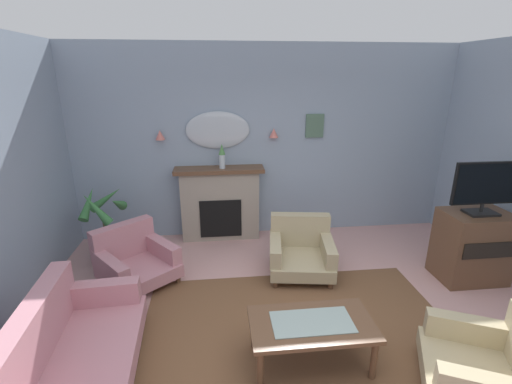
# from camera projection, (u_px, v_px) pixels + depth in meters

# --- Properties ---
(floor) EXTENTS (6.89, 6.64, 0.10)m
(floor) POSITION_uv_depth(u_px,v_px,m) (306.00, 360.00, 3.37)
(floor) COLOR #C6938E
(floor) RESTS_ON ground
(wall_back) EXTENTS (6.89, 0.10, 2.96)m
(wall_back) POSITION_uv_depth(u_px,v_px,m) (266.00, 143.00, 5.59)
(wall_back) COLOR #8C9EB2
(wall_back) RESTS_ON ground
(patterned_rug) EXTENTS (3.20, 2.40, 0.01)m
(patterned_rug) POSITION_uv_depth(u_px,v_px,m) (301.00, 340.00, 3.54)
(patterned_rug) COLOR brown
(patterned_rug) RESTS_ON ground
(fireplace) EXTENTS (1.36, 0.36, 1.16)m
(fireplace) POSITION_uv_depth(u_px,v_px,m) (220.00, 204.00, 5.59)
(fireplace) COLOR gray
(fireplace) RESTS_ON ground
(mantel_vase_centre) EXTENTS (0.10, 0.10, 0.37)m
(mantel_vase_centre) POSITION_uv_depth(u_px,v_px,m) (222.00, 155.00, 5.32)
(mantel_vase_centre) COLOR silver
(mantel_vase_centre) RESTS_ON fireplace
(wall_mirror) EXTENTS (0.96, 0.06, 0.56)m
(wall_mirror) POSITION_uv_depth(u_px,v_px,m) (218.00, 130.00, 5.36)
(wall_mirror) COLOR #B2BCC6
(wall_sconce_left) EXTENTS (0.14, 0.14, 0.14)m
(wall_sconce_left) POSITION_uv_depth(u_px,v_px,m) (160.00, 135.00, 5.24)
(wall_sconce_left) COLOR #D17066
(wall_sconce_right) EXTENTS (0.14, 0.14, 0.14)m
(wall_sconce_right) POSITION_uv_depth(u_px,v_px,m) (274.00, 133.00, 5.42)
(wall_sconce_right) COLOR #D17066
(framed_picture) EXTENTS (0.28, 0.03, 0.36)m
(framed_picture) POSITION_uv_depth(u_px,v_px,m) (315.00, 126.00, 5.52)
(framed_picture) COLOR #4C6B56
(coffee_table) EXTENTS (1.10, 0.60, 0.45)m
(coffee_table) POSITION_uv_depth(u_px,v_px,m) (312.00, 327.00, 3.15)
(coffee_table) COLOR brown
(coffee_table) RESTS_ON ground
(floral_couch) EXTENTS (0.96, 1.76, 0.76)m
(floral_couch) POSITION_uv_depth(u_px,v_px,m) (66.00, 358.00, 2.90)
(floral_couch) COLOR #B77A84
(floral_couch) RESTS_ON ground
(armchair_by_coffee_table) EXTENTS (0.92, 0.93, 0.71)m
(armchair_by_coffee_table) POSITION_uv_depth(u_px,v_px,m) (301.00, 250.00, 4.72)
(armchair_by_coffee_table) COLOR tan
(armchair_by_coffee_table) RESTS_ON ground
(armchair_near_fireplace) EXTENTS (1.14, 1.14, 0.71)m
(armchair_near_fireplace) POSITION_uv_depth(u_px,v_px,m) (134.00, 259.00, 4.47)
(armchair_near_fireplace) COLOR #B77A84
(armchair_near_fireplace) RESTS_ON ground
(armchair_in_corner) EXTENTS (1.08, 1.07, 0.71)m
(armchair_in_corner) POSITION_uv_depth(u_px,v_px,m) (491.00, 366.00, 2.84)
(armchair_in_corner) COLOR tan
(armchair_in_corner) RESTS_ON ground
(tv_cabinet) EXTENTS (0.80, 0.57, 0.90)m
(tv_cabinet) POSITION_uv_depth(u_px,v_px,m) (472.00, 246.00, 4.49)
(tv_cabinet) COLOR brown
(tv_cabinet) RESTS_ON ground
(tv_flatscreen) EXTENTS (0.84, 0.24, 0.65)m
(tv_flatscreen) POSITION_uv_depth(u_px,v_px,m) (486.00, 187.00, 4.22)
(tv_flatscreen) COLOR black
(tv_flatscreen) RESTS_ON tv_cabinet
(potted_plant_tall_palm) EXTENTS (0.56, 0.56, 1.08)m
(potted_plant_tall_palm) POSITION_uv_depth(u_px,v_px,m) (106.00, 228.00, 4.96)
(potted_plant_tall_palm) COLOR #474C56
(potted_plant_tall_palm) RESTS_ON ground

